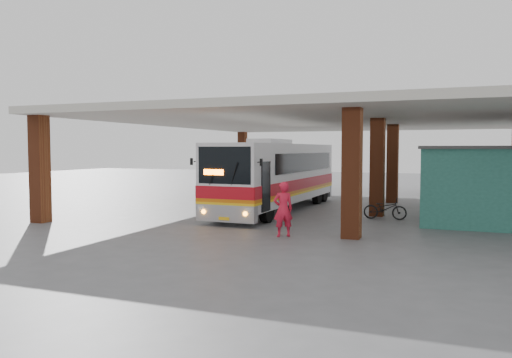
{
  "coord_description": "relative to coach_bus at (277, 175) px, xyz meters",
  "views": [
    {
      "loc": [
        6.12,
        -19.59,
        2.98
      ],
      "look_at": [
        -1.62,
        0.0,
        1.72
      ],
      "focal_mm": 35.0,
      "sensor_mm": 36.0,
      "label": 1
    }
  ],
  "objects": [
    {
      "name": "ground",
      "position": [
        1.84,
        -3.37,
        -1.72
      ],
      "size": [
        90.0,
        90.0,
        0.0
      ],
      "primitive_type": "plane",
      "color": "#515154",
      "rests_on": "ground"
    },
    {
      "name": "brick_columns",
      "position": [
        3.27,
        1.63,
        0.46
      ],
      "size": [
        20.1,
        21.6,
        4.35
      ],
      "color": "brown",
      "rests_on": "ground"
    },
    {
      "name": "canopy_roof",
      "position": [
        2.34,
        3.13,
        2.78
      ],
      "size": [
        21.0,
        23.0,
        0.3
      ],
      "primitive_type": "cube",
      "color": "beige",
      "rests_on": "brick_columns"
    },
    {
      "name": "shop_building",
      "position": [
        9.33,
        0.63,
        -0.15
      ],
      "size": [
        5.2,
        8.2,
        3.11
      ],
      "color": "#2A695B",
      "rests_on": "ground"
    },
    {
      "name": "coach_bus",
      "position": [
        0.0,
        0.0,
        0.0
      ],
      "size": [
        2.71,
        11.91,
        3.45
      ],
      "rotation": [
        0.0,
        0.0,
        -0.02
      ],
      "color": "silver",
      "rests_on": "ground"
    },
    {
      "name": "motorcycle",
      "position": [
        5.32,
        -1.38,
        -1.25
      ],
      "size": [
        1.81,
        0.7,
        0.94
      ],
      "primitive_type": "imported",
      "rotation": [
        0.0,
        0.0,
        1.61
      ],
      "color": "black",
      "rests_on": "ground"
    },
    {
      "name": "pedestrian",
      "position": [
        2.61,
        -6.91,
        -0.78
      ],
      "size": [
        0.82,
        0.75,
        1.88
      ],
      "primitive_type": "imported",
      "rotation": [
        0.0,
        0.0,
        3.72
      ],
      "color": "red",
      "rests_on": "ground"
    },
    {
      "name": "red_chair",
      "position": [
        6.93,
        3.21,
        -1.34
      ],
      "size": [
        0.47,
        0.47,
        0.81
      ],
      "rotation": [
        0.0,
        0.0,
        -0.1
      ],
      "color": "red",
      "rests_on": "ground"
    }
  ]
}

